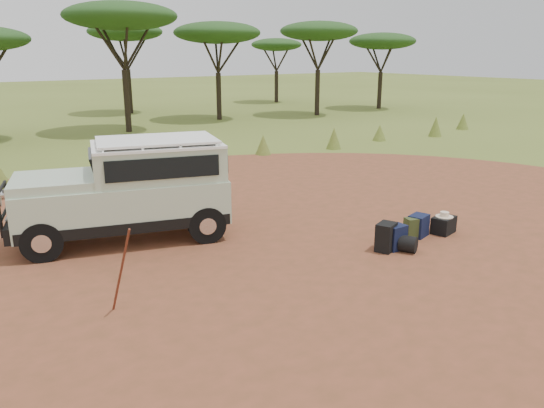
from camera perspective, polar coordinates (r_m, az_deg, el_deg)
ground at (r=9.63m, az=-0.17°, el=-6.79°), size 140.00×140.00×0.00m
dirt_clearing at (r=9.63m, az=-0.17°, el=-6.77°), size 23.00×23.00×0.01m
grass_fringe at (r=17.10m, az=-16.72°, el=4.12°), size 36.60×1.60×0.90m
acacia_treeline at (r=27.73m, az=-23.97°, el=17.08°), size 46.70×13.20×6.26m
safari_vehicle at (r=11.13m, az=-15.01°, el=1.23°), size 4.50×2.75×2.06m
walking_staff at (r=8.03m, az=-15.93°, el=-6.92°), size 0.23×0.50×1.38m
backpack_black at (r=10.52m, az=12.15°, el=-3.50°), size 0.49×0.44×0.56m
backpack_navy at (r=10.64m, az=13.17°, el=-3.52°), size 0.38×0.28×0.50m
backpack_olive at (r=11.34m, az=14.90°, el=-2.55°), size 0.38×0.32×0.45m
duffel_navy at (r=11.51m, az=15.47°, el=-2.27°), size 0.49×0.42×0.47m
hard_case at (r=11.89m, az=17.97°, el=-2.16°), size 0.59×0.48×0.37m
stuff_sack at (r=10.60m, az=14.42°, el=-4.20°), size 0.43×0.43×0.32m
safari_hat at (r=11.82m, az=18.06°, el=-1.13°), size 0.37×0.37×0.11m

